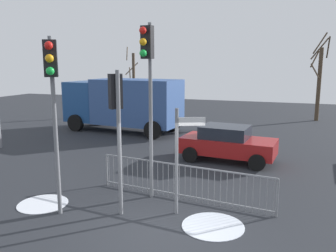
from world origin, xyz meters
The scene contains 12 objects.
ground_plane centered at (0.00, 0.00, 0.00)m, with size 60.00×60.00×0.00m, color #26282D.
traffic_light_mid_right centered at (-1.40, 0.58, 2.82)m, with size 0.48×0.45×3.85m.
traffic_light_foreground_right centered at (-0.97, 1.74, 3.75)m, with size 0.34×0.57×5.13m.
traffic_light_rear_right centered at (-2.78, -0.15, 3.42)m, with size 0.43×0.50×4.68m.
direction_sign_post centered at (0.18, 1.03, 1.62)m, with size 0.74×0.34×2.88m.
pedestrian_guard_railing centered at (-0.02, 2.00, 0.55)m, with size 5.50×0.73×1.07m.
car_red_near centered at (0.55, 6.56, 0.77)m, with size 3.95×2.24×1.47m.
delivery_truck centered at (-6.36, 10.85, 1.74)m, with size 7.26×3.37×3.10m.
bare_tree_left centered at (-8.66, 17.27, 2.53)m, with size 0.87×1.43×5.28m.
bare_tree_centre centered at (4.80, 18.88, 2.88)m, with size 1.18×1.33×6.12m.
snow_patch_kerb centered at (1.22, 0.59, 0.01)m, with size 1.57×1.57×0.01m, color silver.
snow_patch_island centered at (-3.72, 0.32, 0.01)m, with size 1.42×1.42×0.01m, color white.
Camera 1 is at (2.79, -7.32, 4.02)m, focal length 36.70 mm.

